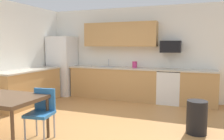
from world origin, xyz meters
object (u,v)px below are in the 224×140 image
(dining_table, at_px, (0,100))
(trash_bin, at_px, (197,117))
(microwave, at_px, (171,47))
(refrigerator, at_px, (62,66))
(oven_range, at_px, (169,87))
(kettle, at_px, (135,65))
(chair_near_table, at_px, (42,110))

(dining_table, distance_m, trash_bin, 3.39)
(microwave, distance_m, dining_table, 4.39)
(refrigerator, xyz_separation_m, oven_range, (3.36, 0.08, -0.47))
(microwave, height_order, kettle, microwave)
(chair_near_table, bearing_deg, microwave, 63.12)
(refrigerator, relative_size, kettle, 9.28)
(dining_table, relative_size, trash_bin, 2.33)
(chair_near_table, xyz_separation_m, trash_bin, (2.43, 1.19, -0.20))
(trash_bin, xyz_separation_m, kettle, (-1.73, 2.10, 0.72))
(refrigerator, height_order, oven_range, refrigerator)
(refrigerator, distance_m, oven_range, 3.39)
(dining_table, height_order, chair_near_table, chair_near_table)
(dining_table, bearing_deg, refrigerator, 107.25)
(chair_near_table, distance_m, kettle, 3.40)
(kettle, bearing_deg, oven_range, -2.87)
(trash_bin, bearing_deg, microwave, 108.92)
(kettle, bearing_deg, refrigerator, -176.85)
(refrigerator, distance_m, dining_table, 3.64)
(chair_near_table, bearing_deg, trash_bin, 26.08)
(oven_range, distance_m, dining_table, 4.23)
(oven_range, height_order, microwave, microwave)
(oven_range, height_order, chair_near_table, oven_range)
(oven_range, bearing_deg, kettle, 177.13)
(oven_range, xyz_separation_m, microwave, (-0.00, 0.10, 1.09))
(oven_range, distance_m, chair_near_table, 3.66)
(chair_near_table, relative_size, trash_bin, 1.42)
(refrigerator, bearing_deg, chair_near_table, -62.24)
(oven_range, distance_m, trash_bin, 2.19)
(chair_near_table, relative_size, kettle, 4.25)
(microwave, height_order, dining_table, microwave)
(trash_bin, bearing_deg, kettle, 129.52)
(microwave, bearing_deg, refrigerator, -176.93)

